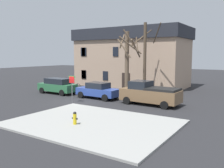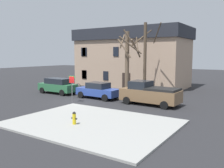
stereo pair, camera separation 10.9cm
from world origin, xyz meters
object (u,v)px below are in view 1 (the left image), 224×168
at_px(car_green_wagon, 57,86).
at_px(street_sign_pole, 72,84).
at_px(bicycle_leaning, 74,86).
at_px(building_main, 131,57).
at_px(tree_bare_mid, 145,56).
at_px(car_blue_sedan, 98,90).
at_px(tree_bare_near, 127,60).
at_px(fire_hydrant, 75,118).
at_px(pickup_truck_brown, 150,93).

xyz_separation_m(car_green_wagon, street_sign_pole, (4.88, -2.96, 0.82)).
distance_m(car_green_wagon, bicycle_leaning, 4.05).
height_order(building_main, car_green_wagon, building_main).
bearing_deg(tree_bare_mid, street_sign_pole, -118.98).
xyz_separation_m(building_main, tree_bare_mid, (5.21, -6.69, 0.17)).
bearing_deg(car_blue_sedan, tree_bare_mid, 52.41).
bearing_deg(car_blue_sedan, car_green_wagon, -179.65).
relative_size(car_green_wagon, car_blue_sedan, 1.04).
height_order(tree_bare_near, fire_hydrant, tree_bare_near).
relative_size(building_main, street_sign_pole, 6.33).
xyz_separation_m(car_green_wagon, fire_hydrant, (10.09, -8.51, -0.38)).
relative_size(building_main, bicycle_leaning, 9.51).
bearing_deg(tree_bare_mid, tree_bare_near, -172.26).
bearing_deg(tree_bare_near, fire_hydrant, -75.33).
bearing_deg(building_main, car_blue_sedan, -79.30).
bearing_deg(bicycle_leaning, car_blue_sedan, -30.09).
bearing_deg(pickup_truck_brown, car_green_wagon, -179.92).
height_order(car_blue_sedan, bicycle_leaning, car_blue_sedan).
height_order(tree_bare_near, tree_bare_mid, tree_bare_mid).
relative_size(car_green_wagon, street_sign_pole, 1.94).
distance_m(tree_bare_mid, pickup_truck_brown, 5.78).
height_order(tree_bare_near, car_green_wagon, tree_bare_near).
xyz_separation_m(pickup_truck_brown, fire_hydrant, (-1.20, -8.52, -0.47)).
height_order(tree_bare_mid, fire_hydrant, tree_bare_mid).
height_order(pickup_truck_brown, fire_hydrant, pickup_truck_brown).
height_order(tree_bare_mid, car_blue_sedan, tree_bare_mid).
bearing_deg(tree_bare_near, bicycle_leaning, 179.97).
relative_size(building_main, car_green_wagon, 3.27).
bearing_deg(fire_hydrant, building_main, 108.50).
relative_size(car_blue_sedan, fire_hydrant, 5.78).
relative_size(fire_hydrant, bicycle_leaning, 0.48).
distance_m(building_main, pickup_truck_brown, 13.61).
bearing_deg(car_blue_sedan, street_sign_pole, -104.43).
relative_size(pickup_truck_brown, bicycle_leaning, 3.23).
height_order(tree_bare_near, bicycle_leaning, tree_bare_near).
distance_m(tree_bare_near, tree_bare_mid, 2.03).
xyz_separation_m(building_main, bicycle_leaning, (-4.60, -6.96, -3.66)).
bearing_deg(street_sign_pole, tree_bare_near, 74.01).
distance_m(fire_hydrant, street_sign_pole, 7.70).
bearing_deg(building_main, pickup_truck_brown, -54.68).
bearing_deg(pickup_truck_brown, tree_bare_near, 138.96).
relative_size(tree_bare_mid, bicycle_leaning, 4.73).
bearing_deg(fire_hydrant, car_green_wagon, 139.85).
distance_m(car_green_wagon, street_sign_pole, 5.77).
bearing_deg(tree_bare_mid, car_blue_sedan, -127.59).
distance_m(tree_bare_near, fire_hydrant, 13.22).
distance_m(tree_bare_mid, car_blue_sedan, 6.20).
xyz_separation_m(car_blue_sedan, fire_hydrant, (4.43, -8.54, -0.28)).
bearing_deg(tree_bare_near, street_sign_pole, -105.99).
bearing_deg(street_sign_pole, tree_bare_mid, 61.02).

